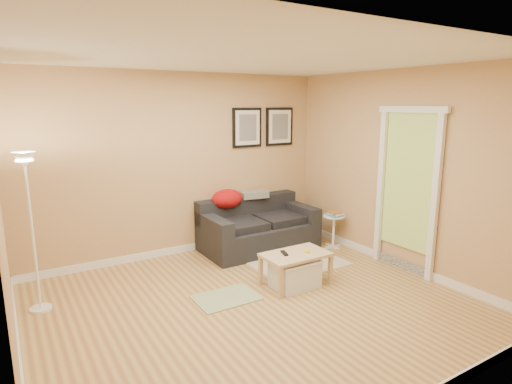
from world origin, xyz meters
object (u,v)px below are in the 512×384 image
floor_lamp (33,238)px  coffee_table (296,269)px  storage_bin (295,273)px  book_stack (334,214)px  sofa (259,225)px  side_table (333,231)px

floor_lamp → coffee_table: bearing=-18.4°
coffee_table → storage_bin: coffee_table is taller
floor_lamp → book_stack: bearing=-1.7°
storage_bin → floor_lamp: bearing=160.4°
storage_bin → book_stack: 1.63m
sofa → coffee_table: (-0.31, -1.34, -0.18)m
floor_lamp → side_table: bearing=-1.5°
coffee_table → side_table: 1.54m
sofa → storage_bin: (-0.36, -1.39, -0.21)m
coffee_table → floor_lamp: 2.92m
book_stack → floor_lamp: size_ratio=0.13×
coffee_table → side_table: side_table is taller
storage_bin → coffee_table: bearing=44.4°
storage_bin → floor_lamp: size_ratio=0.32×
side_table → book_stack: (-0.01, -0.02, 0.29)m
storage_bin → floor_lamp: (-2.66, 0.95, 0.63)m
storage_bin → book_stack: book_stack is taller
side_table → book_stack: 0.29m
book_stack → storage_bin: bearing=-127.4°
sofa → book_stack: size_ratio=7.67×
sofa → coffee_table: bearing=-103.1°
coffee_table → side_table: (1.31, 0.80, 0.05)m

